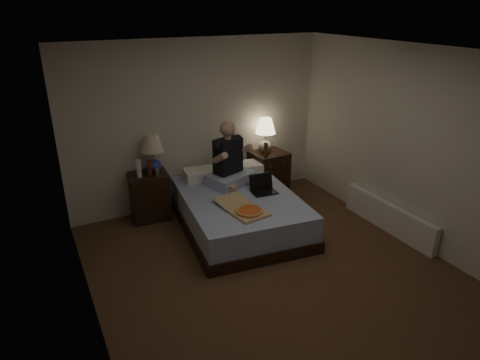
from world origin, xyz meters
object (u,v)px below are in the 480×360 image
radiator (388,217)px  beer_bottle_right (266,149)px  nightstand_right (268,173)px  laptop (264,185)px  water_bottle (139,169)px  beer_bottle_left (150,169)px  lamp_right (265,135)px  pizza_box (249,212)px  person (230,153)px  bed (240,212)px  nightstand_left (150,195)px  soda_can (157,171)px  lamp_left (153,154)px

radiator → beer_bottle_right: bearing=119.7°
nightstand_right → laptop: (-0.62, -0.91, 0.26)m
water_bottle → beer_bottle_left: (0.14, -0.04, -0.01)m
beer_bottle_right → radiator: bearing=-60.3°
lamp_right → pizza_box: bearing=-126.5°
person → radiator: size_ratio=0.58×
bed → person: 0.84m
beer_bottle_left → laptop: (1.37, -0.83, -0.20)m
lamp_right → laptop: (-0.56, -0.95, -0.38)m
nightstand_right → pizza_box: size_ratio=0.93×
laptop → radiator: 1.77m
nightstand_left → beer_bottle_right: beer_bottle_right is taller
soda_can → laptop: soda_can is taller
nightstand_left → lamp_left: 0.64m
soda_can → beer_bottle_right: bearing=-2.1°
pizza_box → radiator: bearing=-20.7°
laptop → nightstand_right: bearing=61.6°
lamp_right → beer_bottle_left: bearing=-176.3°
soda_can → laptop: (1.26, -0.84, -0.13)m
nightstand_right → radiator: bearing=-69.4°
beer_bottle_right → pizza_box: bearing=-127.7°
soda_can → beer_bottle_right: (1.74, -0.06, 0.08)m
bed → lamp_right: size_ratio=3.52×
soda_can → beer_bottle_left: 0.12m
nightstand_left → laptop: bearing=-29.8°
water_bottle → laptop: bearing=-29.9°
person → radiator: (1.72, -1.44, -0.76)m
nightstand_left → water_bottle: 0.50m
nightstand_right → lamp_left: lamp_left is taller
laptop → soda_can: bearing=152.0°
lamp_right → person: bearing=-151.8°
lamp_right → beer_bottle_left: lamp_right is taller
lamp_left → beer_bottle_left: bearing=-127.6°
water_bottle → person: size_ratio=0.27×
nightstand_left → pizza_box: nightstand_left is taller
water_bottle → radiator: bearing=-31.3°
person → laptop: (0.27, -0.51, -0.34)m
beer_bottle_right → pizza_box: beer_bottle_right is taller
nightstand_right → person: person is taller
bed → lamp_left: lamp_left is taller
nightstand_left → water_bottle: (-0.14, -0.09, 0.47)m
nightstand_left → person: bearing=-17.2°
soda_can → water_bottle: bearing=174.8°
bed → laptop: bearing=-4.8°
person → soda_can: bearing=142.8°
lamp_right → person: person is taller
bed → nightstand_right: size_ratio=2.78×
person → laptop: 0.67m
radiator → person: bearing=140.2°
nightstand_right → lamp_right: size_ratio=1.26×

